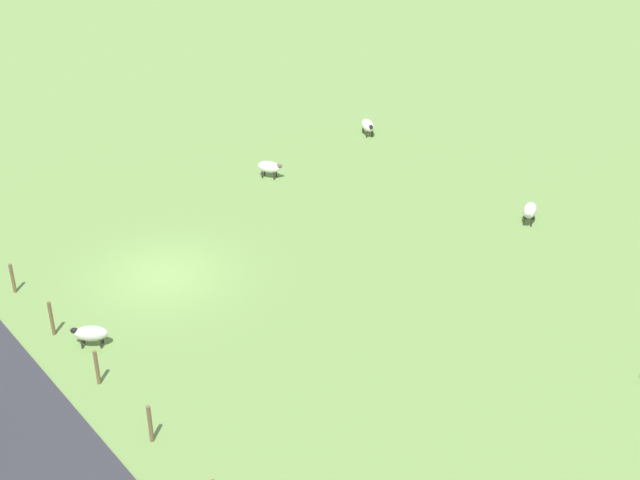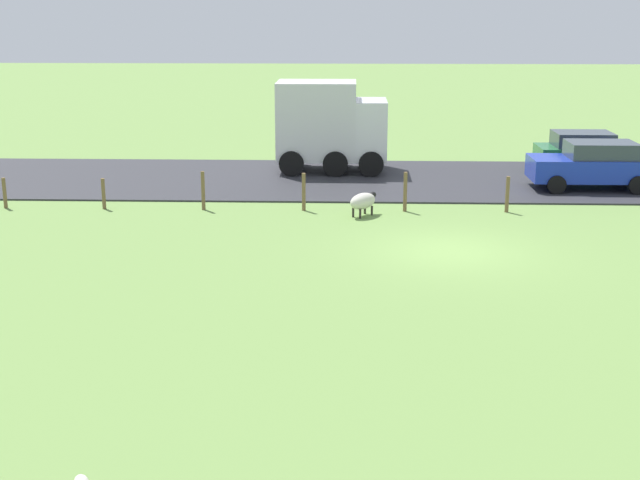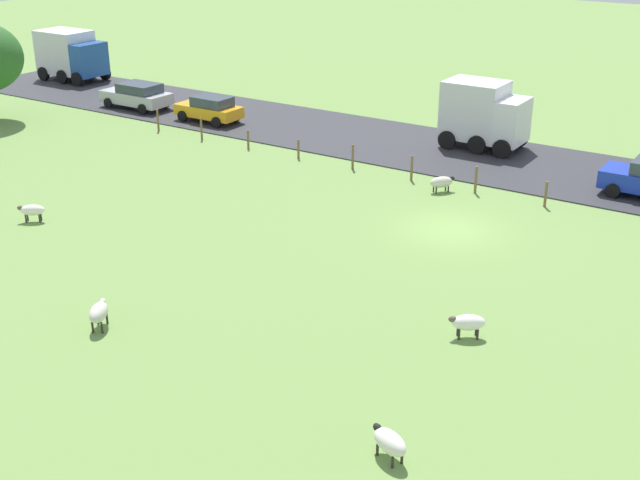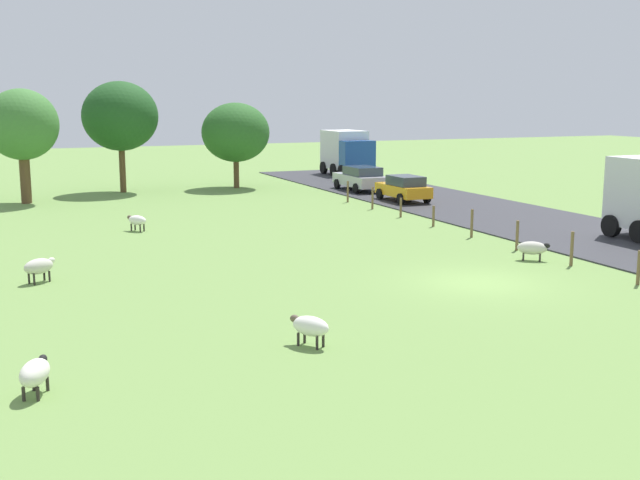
{
  "view_description": "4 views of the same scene",
  "coord_description": "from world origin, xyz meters",
  "px_view_note": "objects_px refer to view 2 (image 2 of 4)",
  "views": [
    {
      "loc": [
        12.93,
        25.33,
        17.62
      ],
      "look_at": [
        -5.22,
        2.59,
        0.76
      ],
      "focal_mm": 50.87,
      "sensor_mm": 36.0,
      "label": 1
    },
    {
      "loc": [
        -22.36,
        2.69,
        6.3
      ],
      "look_at": [
        -2.31,
        3.41,
        0.9
      ],
      "focal_mm": 48.53,
      "sensor_mm": 36.0,
      "label": 2
    },
    {
      "loc": [
        -28.64,
        -12.41,
        12.52
      ],
      "look_at": [
        -5.17,
        2.92,
        0.7
      ],
      "focal_mm": 46.22,
      "sensor_mm": 36.0,
      "label": 3
    },
    {
      "loc": [
        -14.83,
        -21.49,
        6.06
      ],
      "look_at": [
        -4.19,
        3.66,
        1.13
      ],
      "focal_mm": 44.28,
      "sensor_mm": 36.0,
      "label": 4
    }
  ],
  "objects_px": {
    "car_1": "(587,151)",
    "car_2": "(593,164)",
    "truck_0": "(329,124)",
    "sheep_1": "(363,201)"
  },
  "relations": [
    {
      "from": "truck_0",
      "to": "car_2",
      "type": "height_order",
      "value": "truck_0"
    },
    {
      "from": "sheep_1",
      "to": "truck_0",
      "type": "relative_size",
      "value": 0.28
    },
    {
      "from": "sheep_1",
      "to": "car_1",
      "type": "bearing_deg",
      "value": -49.32
    },
    {
      "from": "truck_0",
      "to": "sheep_1",
      "type": "bearing_deg",
      "value": -170.57
    },
    {
      "from": "truck_0",
      "to": "car_1",
      "type": "height_order",
      "value": "truck_0"
    },
    {
      "from": "truck_0",
      "to": "car_1",
      "type": "bearing_deg",
      "value": -89.08
    },
    {
      "from": "car_1",
      "to": "car_2",
      "type": "relative_size",
      "value": 0.94
    },
    {
      "from": "car_2",
      "to": "sheep_1",
      "type": "bearing_deg",
      "value": 117.51
    },
    {
      "from": "sheep_1",
      "to": "truck_0",
      "type": "distance_m",
      "value": 7.7
    },
    {
      "from": "car_1",
      "to": "car_2",
      "type": "bearing_deg",
      "value": 168.69
    }
  ]
}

